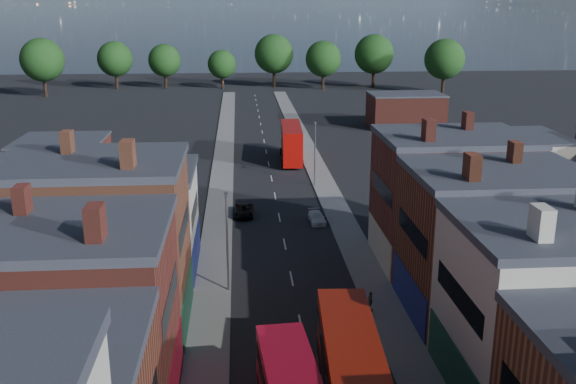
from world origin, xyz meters
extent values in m
cube|color=gray|center=(-6.50, 50.00, 0.06)|extent=(3.00, 200.00, 0.12)
cube|color=gray|center=(6.50, 50.00, 0.06)|extent=(3.00, 200.00, 0.12)
cylinder|color=slate|center=(-5.20, 30.00, 4.00)|extent=(0.16, 0.16, 8.00)
cube|color=slate|center=(-5.20, 30.00, 8.00)|extent=(0.25, 0.70, 0.25)
cylinder|color=slate|center=(5.20, 60.00, 4.00)|extent=(0.16, 0.16, 8.00)
cube|color=slate|center=(5.20, 60.00, 8.00)|extent=(0.25, 0.70, 0.25)
cube|color=#9D1909|center=(1.50, 12.07, 2.89)|extent=(3.54, 12.60, 4.98)
cube|color=black|center=(1.50, 12.07, 4.08)|extent=(3.54, 11.61, 1.02)
cylinder|color=black|center=(0.32, 16.13, 0.57)|extent=(0.40, 1.15, 1.13)
cylinder|color=black|center=(3.14, 15.96, 0.57)|extent=(0.40, 1.15, 1.13)
cube|color=#AC0C07|center=(3.39, 73.59, 2.78)|extent=(3.22, 12.08, 4.79)
cube|color=black|center=(3.39, 73.59, 1.85)|extent=(3.24, 11.12, 0.98)
cube|color=black|center=(3.39, 73.59, 3.92)|extent=(3.24, 11.12, 0.98)
cylinder|color=black|center=(1.87, 69.81, 0.54)|extent=(0.37, 1.10, 1.09)
cylinder|color=black|center=(4.59, 69.70, 0.54)|extent=(0.37, 1.10, 1.09)
cylinder|color=black|center=(2.19, 77.47, 0.54)|extent=(0.37, 1.10, 1.09)
cylinder|color=black|center=(4.91, 77.36, 0.54)|extent=(0.37, 1.10, 1.09)
imported|color=black|center=(-3.80, 48.84, 0.61)|extent=(2.15, 4.46, 1.23)
imported|color=white|center=(3.80, 46.05, 0.54)|extent=(1.73, 3.83, 1.09)
imported|color=#625C54|center=(5.30, 25.53, 0.89)|extent=(0.46, 0.92, 1.53)
camera|label=1|loc=(-4.06, -16.92, 21.90)|focal=40.00mm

